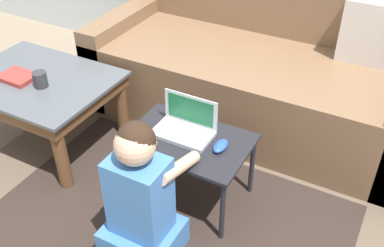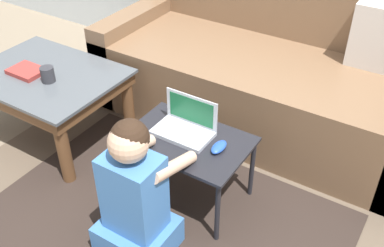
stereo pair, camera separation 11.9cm
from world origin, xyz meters
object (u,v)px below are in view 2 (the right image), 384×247
object	(u,v)px
coffee_table	(47,84)
person_seated	(135,197)
laptop_desk	(188,146)
computer_mouse	(219,147)
book_on_table	(27,71)
couch	(265,76)
laptop	(185,127)
cup_on_table	(48,74)

from	to	relation	value
coffee_table	person_seated	world-z (taller)	person_seated
laptop_desk	computer_mouse	world-z (taller)	computer_mouse
computer_mouse	book_on_table	distance (m)	1.24
person_seated	book_on_table	distance (m)	1.12
coffee_table	person_seated	bearing A→B (deg)	-23.27
couch	person_seated	xyz separation A→B (m)	(-0.02, -1.28, 0.02)
laptop_desk	book_on_table	xyz separation A→B (m)	(-1.07, -0.03, 0.11)
couch	person_seated	distance (m)	1.28
laptop	computer_mouse	world-z (taller)	laptop
laptop_desk	cup_on_table	distance (m)	0.91
coffee_table	laptop_desk	world-z (taller)	coffee_table
coffee_table	book_on_table	xyz separation A→B (m)	(-0.09, -0.05, 0.08)
computer_mouse	person_seated	distance (m)	0.45
person_seated	book_on_table	size ratio (longest dim) A/B	3.62
person_seated	cup_on_table	xyz separation A→B (m)	(-0.88, 0.37, 0.16)
cup_on_table	book_on_table	world-z (taller)	cup_on_table
coffee_table	book_on_table	size ratio (longest dim) A/B	4.31
couch	cup_on_table	world-z (taller)	couch
computer_mouse	cup_on_table	world-z (taller)	cup_on_table
computer_mouse	laptop	bearing A→B (deg)	172.93
couch	laptop_desk	distance (m)	0.89
laptop_desk	book_on_table	world-z (taller)	book_on_table
coffee_table	laptop_desk	size ratio (longest dim) A/B	1.43
laptop	book_on_table	xyz separation A→B (m)	(-1.03, -0.07, 0.04)
laptop	person_seated	bearing A→B (deg)	-86.75
coffee_table	book_on_table	bearing A→B (deg)	-149.05
laptop	cup_on_table	xyz separation A→B (m)	(-0.85, -0.07, 0.07)
laptop_desk	person_seated	world-z (taller)	person_seated
person_seated	book_on_table	bearing A→B (deg)	160.87
cup_on_table	book_on_table	bearing A→B (deg)	-179.55
book_on_table	laptop	bearing A→B (deg)	3.70
cup_on_table	person_seated	bearing A→B (deg)	-22.65
laptop	couch	bearing A→B (deg)	86.87
couch	coffee_table	size ratio (longest dim) A/B	2.36
person_seated	cup_on_table	world-z (taller)	person_seated
laptop	person_seated	size ratio (longest dim) A/B	0.40
computer_mouse	cup_on_table	xyz separation A→B (m)	(-1.06, -0.04, 0.08)
couch	coffee_table	distance (m)	1.32
couch	laptop	bearing A→B (deg)	-93.13
coffee_table	couch	bearing A→B (deg)	41.18
laptop_desk	cup_on_table	size ratio (longest dim) A/B	6.89
person_seated	laptop	bearing A→B (deg)	93.25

